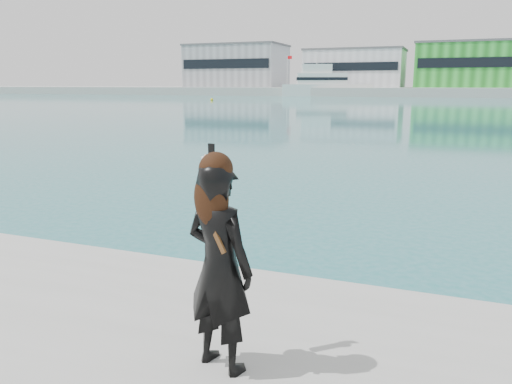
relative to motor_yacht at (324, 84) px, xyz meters
The scene contains 8 objects.
far_quay 31.30m from the motor_yacht, 31.37° to the left, with size 320.00×40.00×2.00m, color #9E9E99.
warehouse_grey_left 32.10m from the motor_yacht, 153.29° to the left, with size 26.52×16.36×11.50m.
warehouse_white 15.54m from the motor_yacht, 71.81° to the left, with size 24.48×15.35×9.50m.
warehouse_green 37.77m from the motor_yacht, 22.33° to the left, with size 30.60×16.36×10.50m.
flagpole_left 13.91m from the motor_yacht, 147.08° to the left, with size 1.28×0.16×8.00m.
motor_yacht is the anchor object (origin of this frame).
buoy_far 39.57m from the motor_yacht, 105.60° to the right, with size 0.50×0.50×0.50m, color yellow.
woman 117.77m from the motor_yacht, 76.73° to the right, with size 0.62×0.50×1.58m.
Camera 1 is at (1.76, -3.83, 2.79)m, focal length 35.00 mm.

